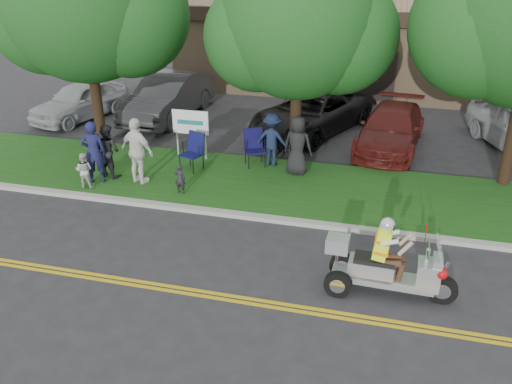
% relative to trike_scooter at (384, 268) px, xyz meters
% --- Properties ---
extents(ground, '(120.00, 120.00, 0.00)m').
position_rel_trike_scooter_xyz_m(ground, '(-3.68, -0.50, -0.63)').
color(ground, '#28282B').
rests_on(ground, ground).
extents(centerline_near, '(60.00, 0.10, 0.01)m').
position_rel_trike_scooter_xyz_m(centerline_near, '(-3.68, -1.08, -0.63)').
color(centerline_near, gold).
rests_on(centerline_near, ground).
extents(centerline_far, '(60.00, 0.10, 0.01)m').
position_rel_trike_scooter_xyz_m(centerline_far, '(-3.68, -0.92, -0.63)').
color(centerline_far, gold).
rests_on(centerline_far, ground).
extents(curb, '(60.00, 0.25, 0.12)m').
position_rel_trike_scooter_xyz_m(curb, '(-3.68, 2.55, -0.57)').
color(curb, '#A8A89E').
rests_on(curb, ground).
extents(grass_verge, '(60.00, 4.00, 0.10)m').
position_rel_trike_scooter_xyz_m(grass_verge, '(-3.68, 4.70, -0.58)').
color(grass_verge, '#1C4813').
rests_on(grass_verge, ground).
extents(commercial_building, '(18.00, 8.20, 4.00)m').
position_rel_trike_scooter_xyz_m(commercial_building, '(-1.68, 18.48, 1.38)').
color(commercial_building, '#9E7F5B').
rests_on(commercial_building, ground).
extents(tree_left, '(6.62, 5.40, 7.78)m').
position_rel_trike_scooter_xyz_m(tree_left, '(-10.12, 6.54, 4.22)').
color(tree_left, '#332114').
rests_on(tree_left, ground).
extents(tree_mid, '(5.88, 4.80, 7.05)m').
position_rel_trike_scooter_xyz_m(tree_mid, '(-3.13, 6.74, 3.80)').
color(tree_mid, '#332114').
rests_on(tree_mid, ground).
extents(business_sign, '(1.25, 0.06, 1.75)m').
position_rel_trike_scooter_xyz_m(business_sign, '(-6.58, 6.10, 0.62)').
color(business_sign, silver).
rests_on(business_sign, ground).
extents(trike_scooter, '(2.76, 0.93, 1.81)m').
position_rel_trike_scooter_xyz_m(trike_scooter, '(0.00, 0.00, 0.00)').
color(trike_scooter, black).
rests_on(trike_scooter, ground).
extents(lawn_chair_a, '(0.80, 0.82, 1.19)m').
position_rel_trike_scooter_xyz_m(lawn_chair_a, '(-6.17, 5.23, 0.14)').
color(lawn_chair_a, black).
rests_on(lawn_chair_a, grass_verge).
extents(lawn_chair_b, '(0.85, 0.86, 1.18)m').
position_rel_trike_scooter_xyz_m(lawn_chair_b, '(-4.40, 6.06, 0.14)').
color(lawn_chair_b, black).
rests_on(lawn_chair_b, grass_verge).
extents(spectator_adult_left, '(0.83, 0.70, 1.93)m').
position_rel_trike_scooter_xyz_m(spectator_adult_left, '(-8.68, 3.49, 0.44)').
color(spectator_adult_left, '#191A47').
rests_on(spectator_adult_left, grass_verge).
extents(spectator_adult_mid, '(0.95, 0.83, 1.67)m').
position_rel_trike_scooter_xyz_m(spectator_adult_mid, '(-8.53, 4.02, 0.31)').
color(spectator_adult_mid, black).
rests_on(spectator_adult_mid, grass_verge).
extents(spectator_adult_right, '(1.28, 0.83, 2.02)m').
position_rel_trike_scooter_xyz_m(spectator_adult_right, '(-7.40, 3.78, 0.48)').
color(spectator_adult_right, white).
rests_on(spectator_adult_right, grass_verge).
extents(spectator_chair_a, '(1.20, 0.78, 1.74)m').
position_rel_trike_scooter_xyz_m(spectator_chair_a, '(-3.82, 6.15, 0.34)').
color(spectator_chair_a, '#16203D').
rests_on(spectator_chair_a, grass_verge).
extents(spectator_chair_b, '(1.00, 0.74, 1.88)m').
position_rel_trike_scooter_xyz_m(spectator_chair_b, '(-2.90, 5.66, 0.41)').
color(spectator_chair_b, black).
rests_on(spectator_chair_b, grass_verge).
extents(child_left, '(0.34, 0.23, 0.91)m').
position_rel_trike_scooter_xyz_m(child_left, '(-5.92, 3.40, -0.08)').
color(child_left, black).
rests_on(child_left, grass_verge).
extents(child_right, '(0.57, 0.48, 1.07)m').
position_rel_trike_scooter_xyz_m(child_right, '(-8.83, 3.08, 0.01)').
color(child_right, beige).
rests_on(child_right, grass_verge).
extents(parked_car_far_left, '(2.94, 4.76, 1.51)m').
position_rel_trike_scooter_xyz_m(parked_car_far_left, '(-12.68, 9.35, 0.12)').
color(parked_car_far_left, '#A4A6AB').
rests_on(parked_car_far_left, ground).
extents(parked_car_left, '(2.30, 5.56, 1.79)m').
position_rel_trike_scooter_xyz_m(parked_car_left, '(-9.18, 10.34, 0.26)').
color(parked_car_left, '#2F2F32').
rests_on(parked_car_left, ground).
extents(parked_car_mid, '(4.69, 6.24, 1.57)m').
position_rel_trike_scooter_xyz_m(parked_car_mid, '(-3.15, 9.96, 0.15)').
color(parked_car_mid, black).
rests_on(parked_car_mid, ground).
extents(parked_car_right, '(2.59, 5.17, 1.44)m').
position_rel_trike_scooter_xyz_m(parked_car_right, '(-0.15, 9.00, 0.09)').
color(parked_car_right, '#561814').
rests_on(parked_car_right, ground).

